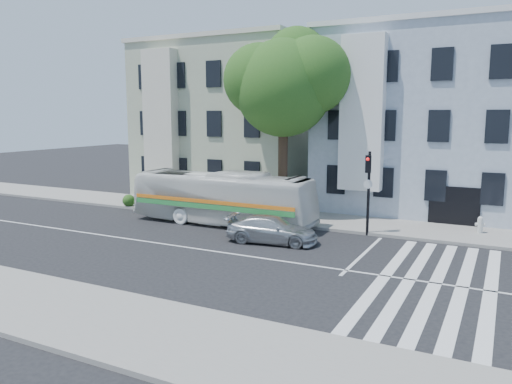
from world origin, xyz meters
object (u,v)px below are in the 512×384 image
Objects in this scene: bus at (222,198)px; traffic_signal at (368,182)px; fire_hydrant at (480,224)px; sedan at (272,230)px.

traffic_signal is (7.80, 0.96, 1.26)m from bus.
traffic_signal is 5.04× the size of fire_hydrant.
traffic_signal reaches higher than fire_hydrant.
bus reaches higher than fire_hydrant.
bus is 2.41× the size of sedan.
fire_hydrant is (12.85, 3.51, -0.88)m from bus.
sedan is at bearing -120.77° from bus.
traffic_signal is at bearing -55.18° from sedan.
bus is 7.96m from traffic_signal.
bus is 12.53× the size of fire_hydrant.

